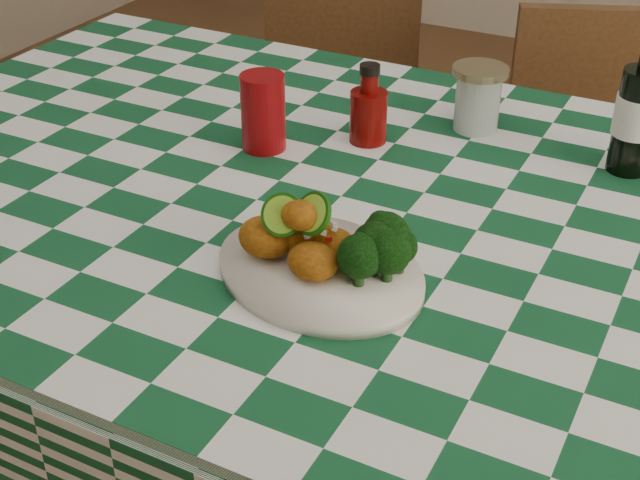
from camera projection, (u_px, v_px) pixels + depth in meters
The scene contains 10 objects.
dining_table at pixel (338, 401), 1.49m from camera, with size 1.66×1.06×0.79m, color #114A28, non-canonical shape.
plate at pixel (320, 271), 1.10m from camera, with size 0.28×0.22×0.02m, color silver, non-canonical shape.
fried_chicken_pile at pixel (304, 232), 1.08m from camera, with size 0.13×0.10×0.09m, color #AC6410, non-canonical shape.
broccoli_side at pixel (383, 254), 1.06m from camera, with size 0.09×0.09×0.07m, color black, non-canonical shape.
red_tumbler at pixel (263, 112), 1.38m from camera, with size 0.07×0.07×0.12m, color maroon.
ketchup_bottle at pixel (369, 104), 1.40m from camera, with size 0.06×0.06×0.13m, color #610604, non-canonical shape.
mason_jar at pixel (478, 99), 1.45m from camera, with size 0.09×0.09×0.11m, color #B2BCBA, non-canonical shape.
beer_bottle at pixel (640, 99), 1.29m from camera, with size 0.07×0.07×0.23m, color black, non-canonical shape.
wooden_chair_left at pixel (333, 161), 2.18m from camera, with size 0.38×0.40×0.83m, color #472814, non-canonical shape.
wooden_chair_right at pixel (595, 228), 1.90m from camera, with size 0.39×0.41×0.85m, color #472814, non-canonical shape.
Camera 1 is at (0.49, -1.01, 1.41)m, focal length 50.00 mm.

